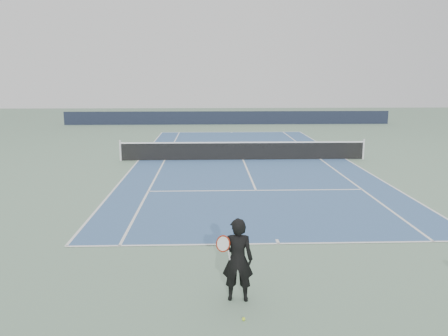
{
  "coord_description": "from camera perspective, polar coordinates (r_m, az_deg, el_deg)",
  "views": [
    {
      "loc": [
        -1.8,
        -22.55,
        4.26
      ],
      "look_at": [
        -1.26,
        -7.37,
        1.1
      ],
      "focal_mm": 35.0,
      "sensor_mm": 36.0,
      "label": 1
    }
  ],
  "objects": [
    {
      "name": "ground",
      "position": [
        23.02,
        2.5,
        1.07
      ],
      "size": [
        80.0,
        80.0,
        0.0
      ],
      "primitive_type": "plane",
      "color": "gray"
    },
    {
      "name": "court_surface",
      "position": [
        23.02,
        2.5,
        1.08
      ],
      "size": [
        10.97,
        23.77,
        0.01
      ],
      "primitive_type": "cube",
      "color": "#3B5D8B",
      "rests_on": "ground"
    },
    {
      "name": "tennis_net",
      "position": [
        22.93,
        2.51,
        2.31
      ],
      "size": [
        12.9,
        0.1,
        1.07
      ],
      "color": "silver",
      "rests_on": "ground"
    },
    {
      "name": "windscreen_far",
      "position": [
        40.64,
        0.53,
        6.57
      ],
      "size": [
        30.0,
        0.25,
        1.2
      ],
      "primitive_type": "cube",
      "color": "black",
      "rests_on": "ground"
    },
    {
      "name": "tennis_player",
      "position": [
        8.55,
        1.77,
        -11.86
      ],
      "size": [
        0.78,
        0.51,
        1.67
      ],
      "color": "black",
      "rests_on": "ground"
    },
    {
      "name": "tennis_ball",
      "position": [
        8.24,
        2.58,
        -19.1
      ],
      "size": [
        0.06,
        0.06,
        0.06
      ],
      "primitive_type": "sphere",
      "color": "#C3E72F",
      "rests_on": "ground"
    }
  ]
}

